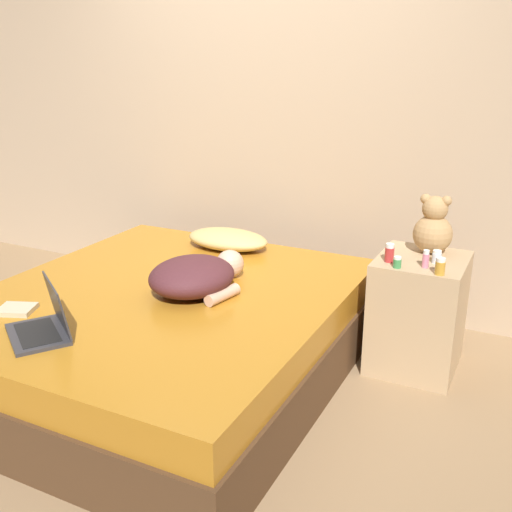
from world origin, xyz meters
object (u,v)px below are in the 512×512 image
(bottle_clear, at_px, (437,257))
(bottle_red, at_px, (389,253))
(bottle_amber, at_px, (440,266))
(pillow, at_px, (228,239))
(bottle_pink, at_px, (426,259))
(laptop, at_px, (45,323))
(book, at_px, (17,309))
(teddy_bear, at_px, (433,228))
(bottle_green, at_px, (397,262))
(person_lying, at_px, (196,275))

(bottle_clear, bearing_deg, bottle_red, -158.27)
(bottle_amber, relative_size, bottle_clear, 1.27)
(pillow, distance_m, bottle_amber, 1.39)
(bottle_pink, bearing_deg, laptop, -140.01)
(bottle_clear, xyz_separation_m, book, (-1.73, -1.14, -0.18))
(teddy_bear, relative_size, bottle_red, 3.28)
(bottle_pink, bearing_deg, bottle_clear, 68.39)
(pillow, xyz_separation_m, bottle_red, (1.08, -0.25, 0.15))
(bottle_green, distance_m, bottle_clear, 0.23)
(bottle_clear, height_order, book, bottle_clear)
(pillow, xyz_separation_m, bottle_pink, (1.27, -0.26, 0.14))
(bottle_pink, xyz_separation_m, book, (-1.69, -1.05, -0.19))
(laptop, bearing_deg, bottle_pink, 74.65)
(laptop, height_order, bottle_clear, laptop)
(bottle_green, relative_size, bottle_clear, 0.86)
(pillow, bearing_deg, bottle_green, -15.82)
(person_lying, xyz_separation_m, laptop, (-0.33, -0.72, -0.04))
(laptop, distance_m, teddy_bear, 1.98)
(laptop, distance_m, book, 0.33)
(bottle_pink, bearing_deg, book, -148.27)
(book, bearing_deg, bottle_pink, 31.73)
(bottle_red, relative_size, bottle_pink, 1.05)
(bottle_green, xyz_separation_m, book, (-1.57, -0.98, -0.17))
(book, bearing_deg, teddy_bear, 37.80)
(laptop, bearing_deg, bottle_red, 78.84)
(person_lying, relative_size, bottle_red, 6.63)
(teddy_bear, bearing_deg, bottle_green, -108.38)
(bottle_green, bearing_deg, pillow, 164.18)
(person_lying, bearing_deg, pillow, 117.89)
(bottle_clear, bearing_deg, laptop, -138.56)
(bottle_red, relative_size, bottle_clear, 1.44)
(teddy_bear, xyz_separation_m, bottle_clear, (0.06, -0.16, -0.10))
(bottle_green, xyz_separation_m, bottle_pink, (0.12, 0.06, 0.02))
(bottle_green, height_order, bottle_red, bottle_red)
(bottle_clear, distance_m, bottle_pink, 0.10)
(bottle_amber, height_order, bottle_pink, bottle_pink)
(person_lying, height_order, bottle_amber, bottle_amber)
(teddy_bear, bearing_deg, laptop, -134.03)
(teddy_bear, bearing_deg, pillow, 179.61)
(bottle_red, bearing_deg, bottle_amber, -15.91)
(pillow, distance_m, bottle_green, 1.19)
(bottle_pink, relative_size, book, 0.45)
(laptop, bearing_deg, bottle_green, 75.71)
(pillow, xyz_separation_m, laptop, (-0.12, -1.42, -0.01))
(bottle_red, height_order, bottle_clear, bottle_red)
(bottle_red, bearing_deg, person_lying, -152.54)
(pillow, height_order, bottle_red, bottle_red)
(person_lying, distance_m, bottle_green, 1.01)
(teddy_bear, xyz_separation_m, bottle_amber, (0.10, -0.32, -0.10))
(bottle_pink, bearing_deg, bottle_amber, -40.12)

